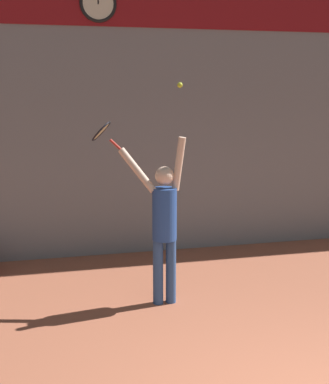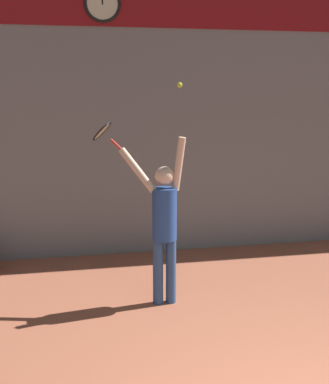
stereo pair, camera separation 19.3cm
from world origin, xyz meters
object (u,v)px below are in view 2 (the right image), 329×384
Objects in this scene: tennis_racket at (103,132)px; tennis_ball at (180,85)px; tennis_player at (164,220)px; scoreboard_clock at (102,4)px.

tennis_ball reaches higher than tennis_racket.
tennis_racket reaches higher than tennis_player.
tennis_ball is at bearing -39.05° from tennis_player.
tennis_racket is 1.15m from tennis_ball.
tennis_player is 33.09× the size of tennis_ball.
tennis_racket is at bearing -96.55° from scoreboard_clock.
tennis_racket is at bearing 152.81° from tennis_player.
scoreboard_clock is 8.81× the size of tennis_ball.
tennis_racket is 6.46× the size of tennis_ball.
tennis_player is 1.34m from tennis_racket.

